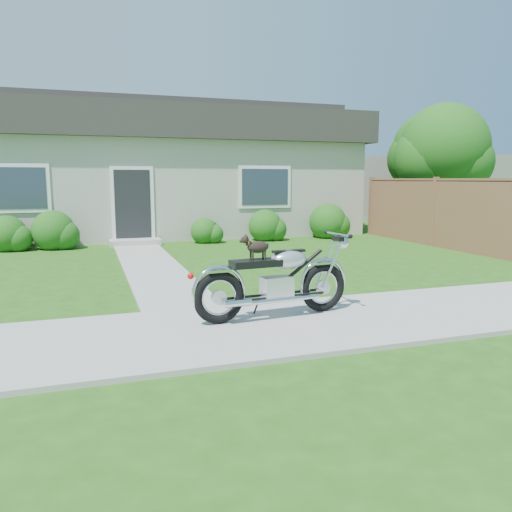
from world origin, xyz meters
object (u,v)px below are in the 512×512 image
(tree_near, at_px, (449,152))
(motorcycle_with_dog, at_px, (277,280))
(potted_plant_left, at_px, (12,235))
(tree_far, at_px, (436,154))
(house, at_px, (168,170))
(fence, at_px, (435,212))
(potted_plant_right, at_px, (213,231))

(tree_near, distance_m, motorcycle_with_dog, 11.48)
(potted_plant_left, xyz_separation_m, motorcycle_with_dog, (4.19, -8.26, 0.13))
(tree_far, bearing_deg, potted_plant_left, -175.38)
(house, height_order, tree_near, house)
(fence, xyz_separation_m, potted_plant_right, (-5.55, 2.80, -0.61))
(house, distance_m, tree_far, 9.62)
(house, height_order, tree_far, house)
(potted_plant_left, distance_m, motorcycle_with_dog, 9.26)
(tree_far, bearing_deg, motorcycle_with_dog, -136.10)
(tree_near, xyz_separation_m, potted_plant_right, (-7.42, 0.97, -2.37))
(tree_far, xyz_separation_m, motorcycle_with_dog, (-9.75, -9.38, -2.22))
(tree_far, bearing_deg, fence, -127.55)
(house, xyz_separation_m, potted_plant_right, (0.75, -3.44, -1.83))
(potted_plant_left, height_order, motorcycle_with_dog, motorcycle_with_dog)
(tree_far, bearing_deg, tree_near, -118.87)
(house, bearing_deg, potted_plant_left, -143.26)
(tree_near, distance_m, potted_plant_right, 7.85)
(house, xyz_separation_m, potted_plant_left, (-4.61, -3.44, -1.75))
(potted_plant_left, xyz_separation_m, potted_plant_right, (5.36, 0.00, -0.08))
(motorcycle_with_dog, bearing_deg, fence, 34.19)
(tree_near, relative_size, potted_plant_right, 6.45)
(tree_far, xyz_separation_m, potted_plant_right, (-8.57, -1.13, -2.43))
(potted_plant_right, bearing_deg, tree_near, -7.41)
(potted_plant_left, bearing_deg, tree_far, 4.62)
(motorcycle_with_dog, bearing_deg, tree_far, 39.07)
(potted_plant_right, xyz_separation_m, motorcycle_with_dog, (-1.18, -8.26, 0.21))
(potted_plant_left, bearing_deg, motorcycle_with_dog, -63.12)
(tree_far, xyz_separation_m, potted_plant_left, (-13.94, -1.13, -2.35))
(tree_near, height_order, potted_plant_left, tree_near)
(potted_plant_right, relative_size, motorcycle_with_dog, 0.29)
(fence, relative_size, potted_plant_left, 8.13)
(house, height_order, fence, house)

